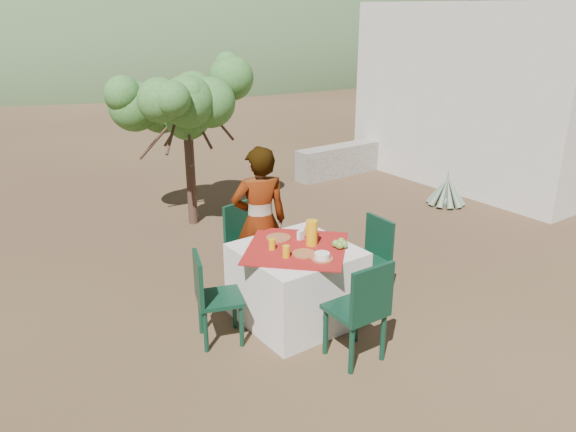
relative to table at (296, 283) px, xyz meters
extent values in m
plane|color=#3A251A|center=(0.49, 0.25, -0.38)|extent=(160.00, 160.00, 0.00)
cube|color=silver|center=(0.00, 0.00, 0.00)|extent=(1.02, 1.02, 0.75)
cube|color=maroon|center=(0.00, 0.00, 0.38)|extent=(1.30, 1.30, 0.01)
cylinder|color=black|center=(-0.07, 0.73, -0.16)|extent=(0.04, 0.04, 0.44)
cylinder|color=black|center=(0.25, 0.79, -0.16)|extent=(0.04, 0.04, 0.44)
cylinder|color=black|center=(-0.14, 1.05, -0.16)|extent=(0.04, 0.04, 0.44)
cylinder|color=black|center=(0.19, 1.12, -0.16)|extent=(0.04, 0.04, 0.44)
cube|color=black|center=(0.06, 0.92, 0.06)|extent=(0.49, 0.49, 0.04)
cube|color=black|center=(0.02, 1.11, 0.30)|extent=(0.41, 0.12, 0.43)
cylinder|color=black|center=(0.20, -0.65, -0.15)|extent=(0.05, 0.05, 0.47)
cylinder|color=black|center=(-0.15, -0.64, -0.15)|extent=(0.05, 0.05, 0.47)
cylinder|color=black|center=(0.19, -1.01, -0.15)|extent=(0.05, 0.05, 0.47)
cylinder|color=black|center=(-0.16, -1.00, -0.15)|extent=(0.05, 0.05, 0.47)
cube|color=black|center=(0.02, -0.83, 0.09)|extent=(0.45, 0.45, 0.04)
cube|color=black|center=(0.01, -1.02, 0.34)|extent=(0.44, 0.05, 0.46)
cylinder|color=black|center=(-0.70, -0.11, -0.17)|extent=(0.04, 0.04, 0.43)
cylinder|color=black|center=(-0.59, 0.19, -0.17)|extent=(0.04, 0.04, 0.43)
cylinder|color=black|center=(-1.00, -0.01, -0.17)|extent=(0.04, 0.04, 0.43)
cylinder|color=black|center=(-0.89, 0.30, -0.17)|extent=(0.04, 0.04, 0.43)
cube|color=black|center=(-0.79, 0.09, 0.05)|extent=(0.51, 0.51, 0.04)
cube|color=black|center=(-0.97, 0.15, 0.28)|extent=(0.17, 0.39, 0.42)
cylinder|color=black|center=(0.67, 0.09, -0.16)|extent=(0.04, 0.04, 0.43)
cylinder|color=black|center=(0.66, -0.24, -0.16)|extent=(0.04, 0.04, 0.43)
cylinder|color=black|center=(1.00, 0.07, -0.16)|extent=(0.04, 0.04, 0.43)
cylinder|color=black|center=(0.98, -0.25, -0.16)|extent=(0.04, 0.04, 0.43)
cube|color=black|center=(0.83, -0.08, 0.05)|extent=(0.42, 0.42, 0.04)
cube|color=black|center=(1.01, -0.09, 0.28)|extent=(0.06, 0.40, 0.42)
imported|color=#8C6651|center=(0.03, 0.68, 0.43)|extent=(0.69, 0.56, 1.61)
cylinder|color=#432B21|center=(0.37, 2.98, 0.38)|extent=(0.13, 0.13, 1.52)
sphere|color=#266224|center=(0.37, 2.98, 1.14)|extent=(0.65, 0.65, 0.65)
sphere|color=#266224|center=(0.96, 2.98, 1.30)|extent=(0.61, 0.61, 0.61)
sphere|color=#266224|center=(-0.18, 3.09, 1.25)|extent=(0.57, 0.57, 0.57)
sphere|color=#266224|center=(0.48, 3.57, 1.36)|extent=(0.59, 0.59, 0.59)
sphere|color=#266224|center=(0.42, 2.43, 1.20)|extent=(0.52, 0.52, 0.52)
sphere|color=slate|center=(3.94, 1.39, -0.34)|extent=(0.20, 0.20, 0.20)
cone|color=slate|center=(3.94, 1.39, -0.09)|extent=(0.11, 0.11, 0.57)
cone|color=slate|center=(4.06, 1.43, -0.15)|extent=(0.34, 0.19, 0.49)
cone|color=slate|center=(4.01, 1.49, -0.15)|extent=(0.25, 0.31, 0.50)
cone|color=slate|center=(3.93, 1.51, -0.15)|extent=(0.11, 0.35, 0.48)
cone|color=slate|center=(3.86, 1.49, -0.15)|extent=(0.26, 0.31, 0.50)
cone|color=slate|center=(3.81, 1.42, -0.15)|extent=(0.35, 0.18, 0.49)
cone|color=slate|center=(3.82, 1.34, -0.15)|extent=(0.34, 0.19, 0.49)
cone|color=slate|center=(3.86, 1.28, -0.15)|extent=(0.25, 0.31, 0.50)
cone|color=slate|center=(3.94, 1.26, -0.15)|extent=(0.11, 0.35, 0.48)
cone|color=slate|center=(4.01, 1.28, -0.15)|extent=(0.26, 0.31, 0.50)
cone|color=slate|center=(4.06, 1.35, -0.15)|extent=(0.35, 0.18, 0.49)
cube|color=beige|center=(6.09, 2.05, 1.12)|extent=(3.20, 4.20, 3.00)
cube|color=gray|center=(4.09, 3.65, -0.10)|extent=(2.60, 0.35, 0.55)
ellipsoid|color=#3C532E|center=(12.49, 36.25, -0.38)|extent=(48.00, 48.00, 20.00)
ellipsoid|color=gray|center=(28.49, 46.25, -0.38)|extent=(36.00, 36.00, 14.00)
cylinder|color=brown|center=(-0.01, 0.28, 0.39)|extent=(0.24, 0.24, 0.01)
cylinder|color=brown|center=(-0.04, -0.17, 0.39)|extent=(0.22, 0.22, 0.01)
cylinder|color=orange|center=(-0.21, 0.10, 0.43)|extent=(0.06, 0.06, 0.10)
cylinder|color=orange|center=(-0.21, -0.12, 0.44)|extent=(0.07, 0.07, 0.11)
cylinder|color=orange|center=(0.16, -0.03, 0.51)|extent=(0.11, 0.11, 0.25)
cylinder|color=brown|center=(0.03, -0.35, 0.39)|extent=(0.20, 0.20, 0.01)
cylinder|color=white|center=(0.03, -0.35, 0.42)|extent=(0.14, 0.14, 0.05)
cylinder|color=orange|center=(0.32, 0.12, 0.42)|extent=(0.05, 0.05, 0.09)
cylinder|color=orange|center=(0.27, 0.18, 0.43)|extent=(0.06, 0.06, 0.09)
cube|color=white|center=(0.15, 0.14, 0.43)|extent=(0.08, 0.05, 0.09)
sphere|color=olive|center=(0.31, -0.22, 0.42)|extent=(0.08, 0.08, 0.08)
sphere|color=olive|center=(0.38, -0.20, 0.42)|extent=(0.08, 0.08, 0.08)
sphere|color=olive|center=(0.36, -0.27, 0.42)|extent=(0.08, 0.08, 0.08)
sphere|color=olive|center=(0.31, -0.27, 0.42)|extent=(0.08, 0.08, 0.08)
camera|label=1|loc=(-2.92, -3.93, 2.52)|focal=35.00mm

